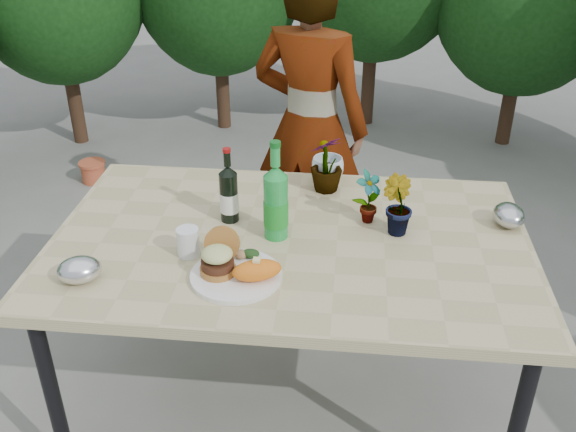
# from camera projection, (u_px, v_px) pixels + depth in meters

# --- Properties ---
(ground) EXTENTS (80.00, 80.00, 0.00)m
(ground) POSITION_uv_depth(u_px,v_px,m) (290.00, 399.00, 2.52)
(ground) COLOR slate
(ground) RESTS_ON ground
(patio_table) EXTENTS (1.60, 1.00, 0.75)m
(patio_table) POSITION_uv_depth(u_px,v_px,m) (290.00, 252.00, 2.18)
(patio_table) COLOR tan
(patio_table) RESTS_ON ground
(dinner_plate) EXTENTS (0.28, 0.28, 0.01)m
(dinner_plate) POSITION_uv_depth(u_px,v_px,m) (236.00, 276.00, 1.95)
(dinner_plate) COLOR white
(dinner_plate) RESTS_ON patio_table
(burger_stack) EXTENTS (0.11, 0.16, 0.11)m
(burger_stack) POSITION_uv_depth(u_px,v_px,m) (219.00, 257.00, 1.94)
(burger_stack) COLOR #B7722D
(burger_stack) RESTS_ON dinner_plate
(sweet_potato) EXTENTS (0.17, 0.12, 0.06)m
(sweet_potato) POSITION_uv_depth(u_px,v_px,m) (257.00, 270.00, 1.90)
(sweet_potato) COLOR orange
(sweet_potato) RESTS_ON dinner_plate
(grilled_veg) EXTENTS (0.08, 0.05, 0.03)m
(grilled_veg) POSITION_uv_depth(u_px,v_px,m) (246.00, 254.00, 2.02)
(grilled_veg) COLOR olive
(grilled_veg) RESTS_ON dinner_plate
(wine_bottle) EXTENTS (0.07, 0.07, 0.27)m
(wine_bottle) POSITION_uv_depth(u_px,v_px,m) (229.00, 195.00, 2.21)
(wine_bottle) COLOR black
(wine_bottle) RESTS_ON patio_table
(sparkling_water) EXTENTS (0.08, 0.08, 0.34)m
(sparkling_water) POSITION_uv_depth(u_px,v_px,m) (276.00, 203.00, 2.10)
(sparkling_water) COLOR green
(sparkling_water) RESTS_ON patio_table
(plastic_cup) EXTENTS (0.07, 0.07, 0.09)m
(plastic_cup) POSITION_uv_depth(u_px,v_px,m) (188.00, 242.00, 2.04)
(plastic_cup) COLOR silver
(plastic_cup) RESTS_ON patio_table
(seedling_left) EXTENTS (0.12, 0.12, 0.19)m
(seedling_left) POSITION_uv_depth(u_px,v_px,m) (368.00, 197.00, 2.20)
(seedling_left) COLOR #1F5A1F
(seedling_left) RESTS_ON patio_table
(seedling_mid) EXTENTS (0.14, 0.14, 0.20)m
(seedling_mid) POSITION_uv_depth(u_px,v_px,m) (397.00, 206.00, 2.14)
(seedling_mid) COLOR #2A6221
(seedling_mid) RESTS_ON patio_table
(seedling_right) EXTENTS (0.17, 0.17, 0.22)m
(seedling_right) POSITION_uv_depth(u_px,v_px,m) (327.00, 164.00, 2.40)
(seedling_right) COLOR #2C5E20
(seedling_right) RESTS_ON patio_table
(blue_bowl) EXTENTS (0.14, 0.14, 0.10)m
(blue_bowl) POSITION_uv_depth(u_px,v_px,m) (328.00, 169.00, 2.50)
(blue_bowl) COLOR silver
(blue_bowl) RESTS_ON patio_table
(foil_packet_left) EXTENTS (0.16, 0.15, 0.08)m
(foil_packet_left) POSITION_uv_depth(u_px,v_px,m) (79.00, 270.00, 1.92)
(foil_packet_left) COLOR silver
(foil_packet_left) RESTS_ON patio_table
(foil_packet_right) EXTENTS (0.12, 0.14, 0.08)m
(foil_packet_right) POSITION_uv_depth(u_px,v_px,m) (509.00, 215.00, 2.21)
(foil_packet_right) COLOR #AEB1B5
(foil_packet_right) RESTS_ON patio_table
(person) EXTENTS (0.64, 0.52, 1.53)m
(person) POSITION_uv_depth(u_px,v_px,m) (310.00, 127.00, 2.97)
(person) COLOR #98674C
(person) RESTS_ON ground
(terracotta_pot) EXTENTS (0.17, 0.17, 0.14)m
(terracotta_pot) POSITION_uv_depth(u_px,v_px,m) (93.00, 171.00, 4.14)
(terracotta_pot) COLOR #C15231
(terracotta_pot) RESTS_ON ground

